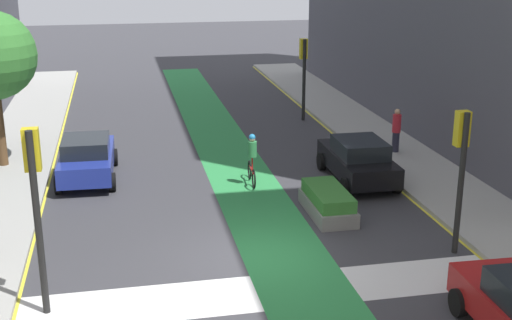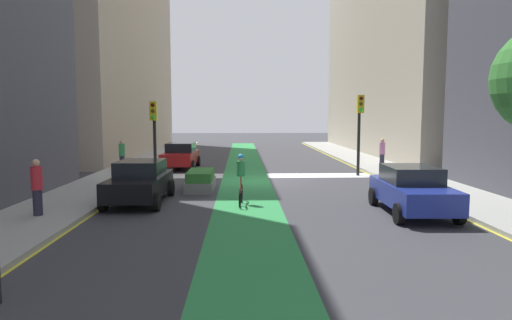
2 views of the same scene
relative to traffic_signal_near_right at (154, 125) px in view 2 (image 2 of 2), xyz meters
The scene contains 17 objects.
ground_plane 6.16m from the traffic_signal_near_right, behind, with size 120.00×120.00×0.00m, color #38383D.
bike_lane_paint 5.41m from the traffic_signal_near_right, behind, with size 2.40×60.00×0.01m, color #2D8C47.
crosswalk_band 6.25m from the traffic_signal_near_right, 166.65° to the right, with size 12.00×1.80×0.01m, color silver.
sidewalk_left 13.25m from the traffic_signal_near_right, behind, with size 3.00×60.00×0.15m, color #9E9E99.
curb_stripe_left 11.80m from the traffic_signal_near_right, behind, with size 0.16×60.00×0.01m, color yellow.
sidewalk_right 3.46m from the traffic_signal_near_right, 19.02° to the left, with size 3.00×60.00×0.15m, color #9E9E99.
curb_stripe_right 2.91m from the traffic_signal_near_right, 52.15° to the left, with size 0.16×60.00×0.01m, color yellow.
traffic_signal_near_right is the anchor object (origin of this frame).
traffic_signal_near_left 10.76m from the traffic_signal_near_right, behind, with size 0.35×0.52×4.32m.
car_blue_left_far 13.15m from the traffic_signal_near_right, 140.55° to the left, with size 2.13×4.25×1.57m.
car_black_right_far 6.43m from the traffic_signal_near_right, 95.60° to the left, with size 2.07×4.22×1.57m.
car_red_right_near 5.20m from the traffic_signal_near_right, 97.89° to the right, with size 2.13×4.25×1.57m.
cyclist_in_lane 8.04m from the traffic_signal_near_right, 123.81° to the left, with size 0.32×1.73×1.86m.
pedestrian_sidewalk_right_a 9.20m from the traffic_signal_near_right, 77.41° to the left, with size 0.34×0.34×1.76m.
pedestrian_sidewalk_left_a 13.32m from the traffic_signal_near_right, 164.54° to the right, with size 0.34×0.34×1.74m.
pedestrian_sidewalk_right_b 4.41m from the traffic_signal_near_right, 52.16° to the right, with size 0.34×0.34×1.70m.
median_planter 4.78m from the traffic_signal_near_right, 128.63° to the left, with size 1.18×2.68×0.85m.
Camera 2 is at (1.08, 22.20, 3.27)m, focal length 31.74 mm.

